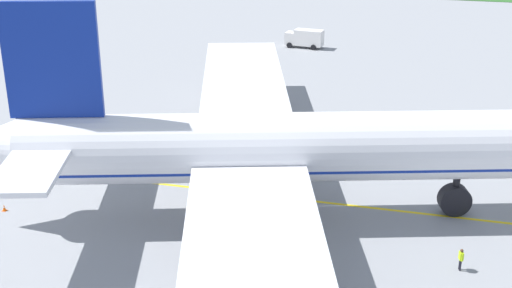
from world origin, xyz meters
name	(u,v)px	position (x,y,z in m)	size (l,w,h in m)	color
ground_plane	(230,207)	(0.00, 0.00, 0.00)	(600.00, 600.00, 0.00)	gray
apron_taxi_line	(239,193)	(0.00, 2.91, 0.00)	(280.00, 0.36, 0.01)	yellow
airliner_foreground	(265,149)	(3.33, -1.02, 6.07)	(48.20, 76.41, 17.90)	white
ground_crew_wingwalker_port	(461,257)	(18.81, -5.42, 1.04)	(0.36, 0.58, 1.71)	black
traffic_cone_near_nose	(4,208)	(-18.24, -5.43, 0.28)	(0.36, 0.36, 0.58)	#F2590C
service_truck_baggage_loader	(305,38)	(-4.67, 58.81, 1.63)	(6.38, 3.03, 3.00)	white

